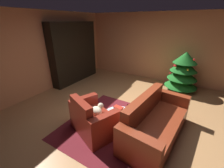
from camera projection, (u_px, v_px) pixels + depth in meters
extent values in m
plane|color=#B27E4D|center=(125.00, 116.00, 3.75)|extent=(7.29, 7.29, 0.00)
cube|color=tan|center=(161.00, 48.00, 5.62)|extent=(6.19, 0.06, 2.57)
cube|color=tan|center=(40.00, 54.00, 4.67)|extent=(0.06, 6.11, 2.57)
cube|color=maroon|center=(117.00, 127.00, 3.38)|extent=(2.27, 2.29, 0.01)
cube|color=black|center=(78.00, 53.00, 5.56)|extent=(0.03, 2.12, 2.23)
cube|color=black|center=(91.00, 49.00, 6.46)|extent=(0.36, 0.03, 2.23)
cube|color=black|center=(52.00, 58.00, 4.81)|extent=(0.36, 0.03, 2.23)
cube|color=black|center=(77.00, 79.00, 6.08)|extent=(0.34, 2.07, 0.03)
cube|color=black|center=(76.00, 69.00, 5.90)|extent=(0.34, 2.07, 0.03)
cube|color=black|center=(75.00, 58.00, 5.72)|extent=(0.34, 2.07, 0.02)
cube|color=black|center=(74.00, 47.00, 5.55)|extent=(0.34, 2.07, 0.02)
cube|color=black|center=(73.00, 35.00, 5.37)|extent=(0.34, 2.07, 0.02)
cube|color=black|center=(71.00, 22.00, 5.20)|extent=(0.34, 2.07, 0.03)
cube|color=black|center=(71.00, 49.00, 5.64)|extent=(0.05, 1.13, 0.71)
cube|color=black|center=(72.00, 49.00, 5.63)|extent=(0.03, 1.16, 0.74)
cube|color=orange|center=(91.00, 70.00, 6.82)|extent=(0.22, 0.05, 0.24)
cube|color=#317E3E|center=(90.00, 70.00, 6.79)|extent=(0.20, 0.03, 0.25)
cube|color=purple|center=(90.00, 69.00, 6.73)|extent=(0.26, 0.04, 0.33)
cube|color=#423B33|center=(88.00, 70.00, 6.71)|extent=(0.20, 0.05, 0.30)
cube|color=#945597|center=(88.00, 70.00, 6.65)|extent=(0.26, 0.04, 0.32)
cube|color=#94589D|center=(87.00, 71.00, 6.64)|extent=(0.22, 0.03, 0.29)
cube|color=teal|center=(86.00, 71.00, 6.62)|extent=(0.17, 0.04, 0.25)
cube|color=#825AA5|center=(85.00, 70.00, 6.56)|extent=(0.16, 0.03, 0.36)
cube|color=#49312B|center=(90.00, 60.00, 6.65)|extent=(0.18, 0.03, 0.29)
cube|color=navy|center=(89.00, 59.00, 6.61)|extent=(0.17, 0.05, 0.35)
cube|color=gold|center=(89.00, 61.00, 6.56)|extent=(0.25, 0.04, 0.28)
cube|color=#984793|center=(88.00, 60.00, 6.51)|extent=(0.23, 0.04, 0.36)
cube|color=gold|center=(88.00, 61.00, 6.47)|extent=(0.26, 0.04, 0.30)
cube|color=tan|center=(88.00, 29.00, 6.12)|extent=(0.17, 0.03, 0.30)
cube|color=#9B49A0|center=(87.00, 30.00, 6.09)|extent=(0.19, 0.03, 0.25)
cube|color=#81438B|center=(86.00, 29.00, 6.05)|extent=(0.17, 0.04, 0.33)
cube|color=gold|center=(85.00, 29.00, 6.01)|extent=(0.18, 0.04, 0.33)
cube|color=#277183|center=(85.00, 29.00, 5.96)|extent=(0.25, 0.05, 0.27)
cube|color=#0D7592|center=(84.00, 29.00, 5.93)|extent=(0.20, 0.05, 0.27)
cube|color=#AA9899|center=(84.00, 30.00, 5.88)|extent=(0.26, 0.03, 0.26)
cube|color=#294D93|center=(83.00, 29.00, 5.84)|extent=(0.21, 0.04, 0.35)
cube|color=maroon|center=(94.00, 123.00, 3.18)|extent=(0.92, 0.90, 0.42)
cube|color=maroon|center=(81.00, 110.00, 2.86)|extent=(0.72, 0.41, 0.43)
cube|color=maroon|center=(105.00, 129.00, 2.82)|extent=(0.40, 0.69, 0.66)
cube|color=maroon|center=(84.00, 109.00, 3.45)|extent=(0.40, 0.69, 0.66)
ellipsoid|color=beige|center=(97.00, 111.00, 3.07)|extent=(0.33, 0.27, 0.18)
sphere|color=beige|center=(101.00, 106.00, 3.15)|extent=(0.13, 0.13, 0.13)
cube|color=maroon|center=(156.00, 127.00, 3.07)|extent=(0.99, 1.67, 0.39)
cube|color=maroon|center=(144.00, 105.00, 3.07)|extent=(0.36, 1.60, 0.46)
cube|color=maroon|center=(137.00, 150.00, 2.37)|extent=(0.83, 0.27, 0.65)
cube|color=maroon|center=(170.00, 104.00, 3.67)|extent=(0.83, 0.27, 0.65)
cylinder|color=black|center=(126.00, 124.00, 3.18)|extent=(0.04, 0.04, 0.38)
cylinder|color=black|center=(118.00, 117.00, 3.42)|extent=(0.04, 0.04, 0.38)
cylinder|color=black|center=(112.00, 124.00, 3.18)|extent=(0.04, 0.04, 0.38)
cylinder|color=silver|center=(119.00, 114.00, 3.17)|extent=(0.64, 0.64, 0.02)
cube|color=#345686|center=(118.00, 112.00, 3.21)|extent=(0.19, 0.17, 0.02)
cube|color=red|center=(119.00, 112.00, 3.20)|extent=(0.17, 0.17, 0.03)
cube|color=#CDB855|center=(119.00, 111.00, 3.18)|extent=(0.22, 0.14, 0.02)
cube|color=#B83922|center=(118.00, 110.00, 3.18)|extent=(0.20, 0.13, 0.02)
cube|color=#305880|center=(118.00, 108.00, 3.17)|extent=(0.17, 0.12, 0.03)
cube|color=red|center=(118.00, 107.00, 3.17)|extent=(0.21, 0.14, 0.02)
cylinder|color=#511C16|center=(127.00, 111.00, 3.11)|extent=(0.06, 0.06, 0.19)
cylinder|color=#511C16|center=(128.00, 105.00, 3.06)|extent=(0.03, 0.03, 0.07)
cylinder|color=brown|center=(180.00, 88.00, 5.14)|extent=(0.08, 0.08, 0.16)
cone|color=#185E1D|center=(181.00, 81.00, 5.03)|extent=(1.06, 1.06, 0.37)
cone|color=#185E1D|center=(183.00, 74.00, 4.92)|extent=(0.95, 0.95, 0.37)
cone|color=#185E1D|center=(184.00, 66.00, 4.81)|extent=(0.85, 0.85, 0.37)
cone|color=#185E1D|center=(186.00, 57.00, 4.70)|extent=(0.75, 0.75, 0.37)
sphere|color=red|center=(194.00, 60.00, 4.45)|extent=(0.06, 0.06, 0.06)
sphere|color=red|center=(170.00, 73.00, 5.07)|extent=(0.06, 0.06, 0.06)
sphere|color=red|center=(175.00, 66.00, 4.72)|extent=(0.07, 0.07, 0.07)
sphere|color=red|center=(184.00, 65.00, 5.13)|extent=(0.07, 0.07, 0.07)
sphere|color=yellow|center=(188.00, 70.00, 4.51)|extent=(0.05, 0.05, 0.05)
sphere|color=red|center=(174.00, 65.00, 4.77)|extent=(0.07, 0.07, 0.07)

